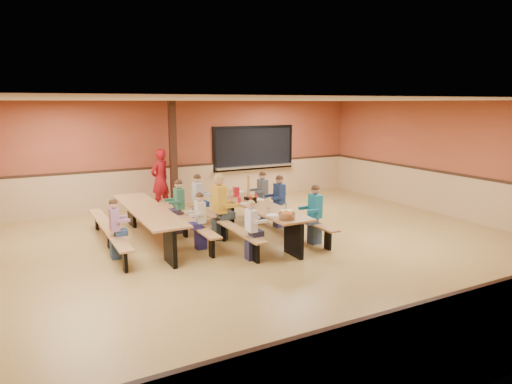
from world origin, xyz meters
TOP-DOWN VIEW (x-y plane):
  - ground at (0.00, 0.00)m, footprint 12.00×12.00m
  - room_envelope at (0.00, 0.00)m, footprint 12.04×10.04m
  - kitchen_pass_through at (2.60, 4.96)m, footprint 2.78×0.28m
  - structural_post at (-0.20, 4.40)m, footprint 0.18×0.18m
  - cafeteria_table_main at (0.61, 1.04)m, footprint 1.91×3.70m
  - cafeteria_table_second at (-1.66, 1.70)m, footprint 1.91×3.70m
  - seated_child_white_left at (-0.21, -0.31)m, footprint 0.33×0.27m
  - seated_adult_yellow at (-0.21, 1.20)m, footprint 0.47×0.39m
  - seated_child_grey_left at (-0.21, 2.53)m, footprint 0.38×0.31m
  - seated_child_teal_right at (1.44, -0.04)m, footprint 0.39×0.32m
  - seated_child_navy_right at (1.44, 1.43)m, footprint 0.39×0.32m
  - seated_child_char_right at (1.44, 2.26)m, footprint 0.38×0.31m
  - seated_child_purple_sec at (-2.49, 0.95)m, footprint 0.34×0.28m
  - seated_child_green_sec at (-0.84, 2.07)m, footprint 0.37×0.31m
  - seated_child_tan_sec at (-0.84, 0.75)m, footprint 0.35×0.28m
  - standing_woman at (-0.55, 4.55)m, footprint 0.74×0.65m
  - punch_pitcher at (0.54, 1.94)m, footprint 0.16×0.16m
  - chip_bowl at (0.49, -0.45)m, footprint 0.32×0.32m
  - napkin_dispenser at (0.59, 1.14)m, footprint 0.10×0.14m
  - condiment_mustard at (0.57, 1.12)m, footprint 0.06×0.06m
  - condiment_ketchup at (0.48, 1.07)m, footprint 0.06×0.06m
  - table_paddle at (0.65, 1.50)m, footprint 0.16×0.16m
  - place_settings at (0.61, 1.04)m, footprint 0.65×3.30m

SIDE VIEW (x-z plane):
  - ground at x=0.00m, z-range 0.00..0.00m
  - cafeteria_table_main at x=0.61m, z-range 0.16..0.90m
  - cafeteria_table_second at x=-1.66m, z-range 0.16..0.90m
  - seated_child_white_left at x=-0.21m, z-range 0.00..1.14m
  - seated_child_purple_sec at x=-2.49m, z-range 0.00..1.15m
  - seated_child_tan_sec at x=-0.84m, z-range 0.00..1.16m
  - seated_child_green_sec at x=-0.84m, z-range 0.00..1.22m
  - seated_child_char_right at x=1.44m, z-range 0.00..1.22m
  - seated_child_grey_left at x=-0.21m, z-range 0.00..1.23m
  - seated_child_navy_right at x=1.44m, z-range 0.00..1.24m
  - seated_child_teal_right at x=1.44m, z-range 0.00..1.25m
  - room_envelope at x=0.00m, z-range -0.82..2.20m
  - seated_adult_yellow at x=-0.21m, z-range 0.00..1.42m
  - place_settings at x=0.61m, z-range 0.74..0.85m
  - napkin_dispenser at x=0.59m, z-range 0.74..0.87m
  - chip_bowl at x=0.49m, z-range 0.74..0.89m
  - condiment_mustard at x=0.57m, z-range 0.74..0.91m
  - condiment_ketchup at x=0.48m, z-range 0.74..0.91m
  - punch_pitcher at x=0.54m, z-range 0.74..0.96m
  - standing_woman at x=-0.55m, z-range 0.00..1.70m
  - table_paddle at x=0.65m, z-range 0.60..1.16m
  - kitchen_pass_through at x=2.60m, z-range 0.80..2.18m
  - structural_post at x=-0.20m, z-range 0.00..3.00m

